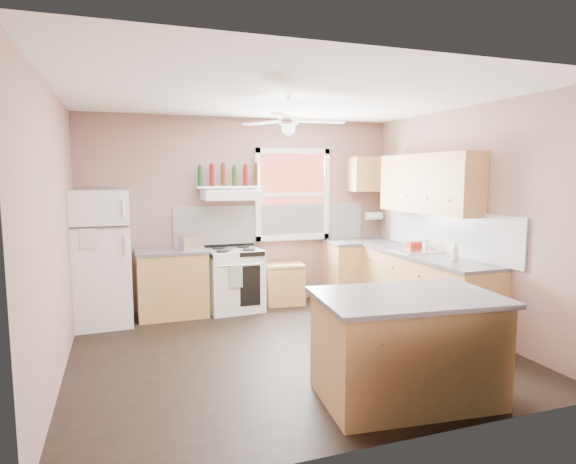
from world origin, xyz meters
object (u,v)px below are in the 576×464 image
object	(u,v)px
toaster	(191,243)
stove	(234,280)
island	(406,349)
refrigerator	(100,258)
cart	(285,286)

from	to	relation	value
toaster	stove	xyz separation A→B (m)	(0.59, 0.09, -0.56)
island	stove	bearing A→B (deg)	109.45
toaster	stove	world-z (taller)	toaster
refrigerator	island	bearing A→B (deg)	-52.53
toaster	refrigerator	bearing A→B (deg)	164.08
refrigerator	cart	xyz separation A→B (m)	(2.50, 0.14, -0.58)
refrigerator	cart	bearing A→B (deg)	1.17
refrigerator	cart	size ratio (longest dim) A/B	3.10
stove	toaster	bearing A→B (deg)	-175.41
refrigerator	stove	size ratio (longest dim) A/B	1.98
toaster	cart	distance (m)	1.54
stove	cart	distance (m)	0.79
refrigerator	cart	world-z (taller)	refrigerator
toaster	island	world-z (taller)	toaster
refrigerator	toaster	world-z (taller)	refrigerator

